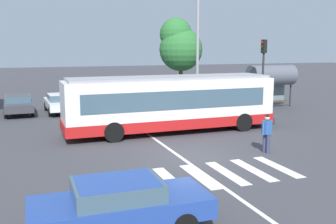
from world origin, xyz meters
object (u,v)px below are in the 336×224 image
Objects in this scene: parked_car_teal at (130,98)px; parked_car_blue at (170,98)px; city_transit_bus at (171,103)px; bus_stop_shelter at (271,76)px; parked_car_charcoal at (18,103)px; traffic_light_far_corner at (263,65)px; twin_arm_street_lamp at (198,29)px; parked_car_white at (60,102)px; pedestrian_crossing_street at (267,131)px; parked_car_black at (96,100)px; background_tree_right at (179,45)px; foreground_sedan at (120,203)px.

parked_car_blue is (2.98, -0.70, 0.00)m from parked_car_teal.
bus_stop_shelter is (10.31, 5.68, 0.83)m from city_transit_bus.
parked_car_charcoal is 7.92m from parked_car_teal.
twin_arm_street_lamp is at bearing 151.36° from traffic_light_far_corner.
parked_car_charcoal is 2.79m from parked_car_white.
twin_arm_street_lamp is at bearing 53.19° from city_transit_bus.
city_transit_bus is at bearing -151.16° from bus_stop_shelter.
pedestrian_crossing_street reaches higher than parked_car_black.
twin_arm_street_lamp is at bearing -17.36° from parked_car_charcoal.
parked_car_teal is at bearing 143.47° from traffic_light_far_corner.
city_transit_bus is 1.60× the size of background_tree_right.
city_transit_bus is 2.55× the size of parked_car_white.
city_transit_bus is at bearing -59.16° from parked_car_white.
twin_arm_street_lamp reaches higher than foreground_sedan.
city_transit_bus reaches higher than parked_car_charcoal.
parked_car_charcoal is 1.00× the size of parked_car_blue.
parked_car_teal is 0.62× the size of background_tree_right.
parked_car_blue is at bearing 87.89° from pedestrian_crossing_street.
bus_stop_shelter is 9.78m from background_tree_right.
bus_stop_shelter is at bearing -63.81° from background_tree_right.
twin_arm_street_lamp is 9.28m from background_tree_right.
bus_stop_shelter reaches higher than pedestrian_crossing_street.
pedestrian_crossing_street is 10.38m from traffic_light_far_corner.
traffic_light_far_corner reaches higher than city_transit_bus.
parked_car_charcoal is 10.92m from parked_car_blue.
pedestrian_crossing_street is at bearing -61.57° from parked_car_white.
parked_car_charcoal is at bearing 179.75° from parked_car_teal.
traffic_light_far_corner is at bearing -23.10° from parked_car_white.
parked_car_charcoal is (-7.93, 8.94, -0.82)m from city_transit_bus.
parked_car_white is at bearing 118.43° from pedestrian_crossing_street.
parked_car_black is at bearing 172.45° from parked_car_blue.
parked_car_charcoal is 15.53m from background_tree_right.
city_transit_bus is 15.78m from background_tree_right.
background_tree_right is (6.13, 5.29, 4.02)m from parked_car_teal.
foreground_sedan is 19.22m from parked_car_white.
background_tree_right is (14.05, 5.25, 4.02)m from parked_car_charcoal.
parked_car_blue is (5.50, -0.73, 0.00)m from parked_car_black.
bus_stop_shelter is at bearing -10.13° from parked_car_charcoal.
parked_car_white and parked_car_blue have the same top height.
city_transit_bus reaches higher than foreground_sedan.
traffic_light_far_corner is at bearing -81.26° from background_tree_right.
parked_car_blue is (10.90, -0.73, 0.00)m from parked_car_charcoal.
parked_car_charcoal is at bearing 159.67° from traffic_light_far_corner.
parked_car_charcoal is at bearing 169.87° from bus_stop_shelter.
traffic_light_far_corner is 0.54× the size of twin_arm_street_lamp.
foreground_sedan is 0.99× the size of parked_car_charcoal.
pedestrian_crossing_street is 14.56m from parked_car_teal.
city_transit_bus is at bearing -74.19° from parked_car_black.
twin_arm_street_lamp is at bearing 82.27° from pedestrian_crossing_street.
pedestrian_crossing_street is 20.34m from background_tree_right.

